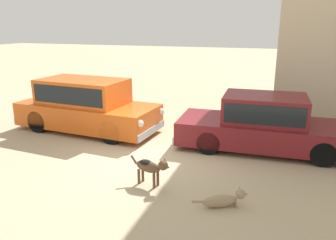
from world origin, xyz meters
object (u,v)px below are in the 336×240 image
Objects in this scene: parked_sedan_second at (264,123)px; stray_dog_tan at (224,199)px; stray_dog_spotted at (151,167)px; parked_sedan_nearest at (86,104)px.

stray_dog_tan is at bearing -100.72° from parked_sedan_second.
stray_dog_spotted is (-2.06, -2.92, -0.30)m from parked_sedan_second.
parked_sedan_nearest reaches higher than stray_dog_spotted.
stray_dog_tan is (1.58, -0.34, -0.28)m from stray_dog_spotted.
parked_sedan_second is 3.59m from stray_dog_spotted.
parked_sedan_nearest reaches higher than stray_dog_tan.
parked_sedan_second is at bearing 67.75° from stray_dog_spotted.
parked_sedan_nearest is at bearing 152.19° from stray_dog_spotted.
stray_dog_spotted is at bearing 138.51° from stray_dog_tan.
parked_sedan_second is 3.35m from stray_dog_tan.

